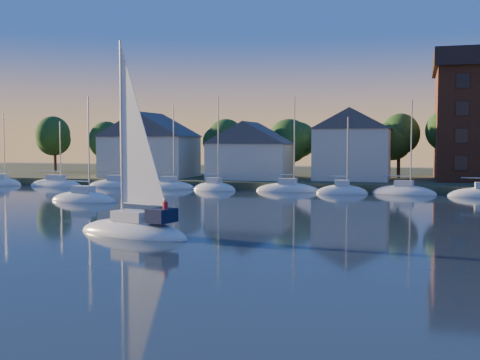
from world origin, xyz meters
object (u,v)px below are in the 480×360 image
at_px(clubhouse_east, 352,144).
at_px(hero_sailboat, 134,226).
at_px(clubhouse_west, 150,144).
at_px(clubhouse_centre, 250,150).
at_px(drifting_sailboat_left, 83,201).

distance_m(clubhouse_east, hero_sailboat, 48.49).
distance_m(clubhouse_west, hero_sailboat, 50.87).
xyz_separation_m(clubhouse_west, clubhouse_east, (30.00, 1.00, 0.07)).
xyz_separation_m(clubhouse_west, clubhouse_centre, (16.00, -1.00, -0.80)).
xyz_separation_m(clubhouse_centre, hero_sailboat, (4.50, -45.25, -4.54)).
xyz_separation_m(clubhouse_east, drifting_sailboat_left, (-24.94, -28.18, -5.90)).
distance_m(clubhouse_west, clubhouse_east, 30.02).
relative_size(clubhouse_west, hero_sailboat, 0.96).
distance_m(clubhouse_centre, drifting_sailboat_left, 28.81).
xyz_separation_m(clubhouse_east, hero_sailboat, (-9.50, -47.25, -5.41)).
height_order(clubhouse_west, clubhouse_east, clubhouse_east).
bearing_deg(clubhouse_west, hero_sailboat, -66.09).
distance_m(clubhouse_west, clubhouse_centre, 16.05).
relative_size(clubhouse_centre, drifting_sailboat_left, 0.96).
height_order(clubhouse_west, hero_sailboat, hero_sailboat).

